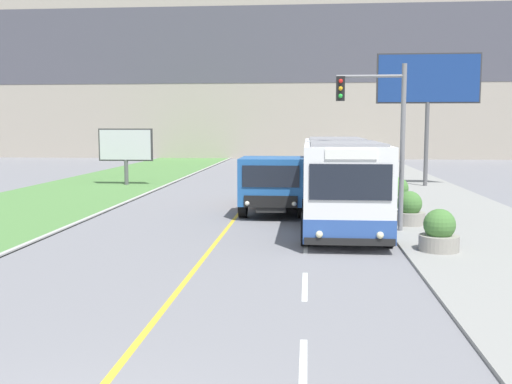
% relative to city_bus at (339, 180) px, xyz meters
% --- Properties ---
extents(apartment_block_background, '(80.00, 8.04, 23.13)m').
position_rel_city_bus_xyz_m(apartment_block_background, '(-3.96, 46.13, 10.01)').
color(apartment_block_background, '#A89E8E').
rests_on(apartment_block_background, ground_plane).
extents(city_bus, '(2.71, 12.12, 3.06)m').
position_rel_city_bus_xyz_m(city_bus, '(0.00, 0.00, 0.00)').
color(city_bus, white).
rests_on(city_bus, ground_plane).
extents(dump_truck, '(2.59, 7.09, 2.33)m').
position_rel_city_bus_xyz_m(dump_truck, '(-2.53, 1.76, -0.36)').
color(dump_truck, black).
rests_on(dump_truck, ground_plane).
extents(car_distant, '(1.80, 4.30, 1.45)m').
position_rel_city_bus_xyz_m(car_distant, '(-0.37, 15.86, -0.87)').
color(car_distant, silver).
rests_on(car_distant, ground_plane).
extents(traffic_light_mast, '(2.28, 0.32, 5.58)m').
position_rel_city_bus_xyz_m(traffic_light_mast, '(1.27, -2.33, 2.01)').
color(traffic_light_mast, slate).
rests_on(traffic_light_mast, ground_plane).
extents(billboard_large, '(5.85, 0.24, 7.68)m').
position_rel_city_bus_xyz_m(billboard_large, '(5.67, 13.01, 4.43)').
color(billboard_large, '#59595B').
rests_on(billboard_large, ground_plane).
extents(billboard_small, '(3.27, 0.24, 3.40)m').
position_rel_city_bus_xyz_m(billboard_small, '(-12.06, 12.66, 0.77)').
color(billboard_small, '#59595B').
rests_on(billboard_small, ground_plane).
extents(planter_round_near, '(1.11, 1.11, 1.19)m').
position_rel_city_bus_xyz_m(planter_round_near, '(2.52, -5.56, -0.96)').
color(planter_round_near, gray).
rests_on(planter_round_near, sidewalk_right).
extents(planter_round_second, '(1.11, 1.11, 1.19)m').
position_rel_city_bus_xyz_m(planter_round_second, '(2.43, -1.06, -0.96)').
color(planter_round_second, gray).
rests_on(planter_round_second, sidewalk_right).
extents(planter_round_third, '(1.18, 1.18, 1.30)m').
position_rel_city_bus_xyz_m(planter_round_third, '(2.67, 3.43, -0.91)').
color(planter_round_third, gray).
rests_on(planter_round_third, sidewalk_right).
extents(planter_round_far, '(1.20, 1.20, 1.30)m').
position_rel_city_bus_xyz_m(planter_round_far, '(2.68, 7.93, -0.91)').
color(planter_round_far, gray).
rests_on(planter_round_far, sidewalk_right).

